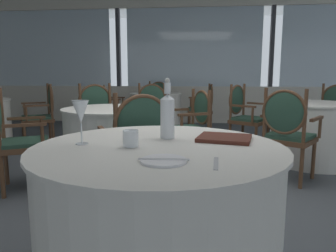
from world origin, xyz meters
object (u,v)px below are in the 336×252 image
(dining_chair_0_0, at_px, (43,111))
(dining_chair_3_1, at_px, (138,144))
(dining_chair_2_0, at_px, (108,105))
(dining_chair_2_3, at_px, (158,99))
(menu_book, at_px, (224,138))
(dining_chair_2_2, at_px, (204,105))
(side_plate, at_px, (164,161))
(dining_chair_2_1, at_px, (152,108))
(dining_chair_3_0, at_px, (14,133))
(dining_chair_3_3, at_px, (97,115))
(dining_chair_1_1, at_px, (244,112))
(wine_glass, at_px, (81,113))
(dining_chair_3_2, at_px, (192,122))
(dining_chair_1_0, at_px, (334,111))
(water_tumbler, at_px, (131,138))
(dining_chair_1_2, at_px, (287,128))
(water_bottle, at_px, (167,114))

(dining_chair_0_0, distance_m, dining_chair_3_1, 2.98)
(dining_chair_2_0, distance_m, dining_chair_2_3, 1.32)
(dining_chair_2_3, bearing_deg, menu_book, 6.84)
(dining_chair_2_2, distance_m, dining_chair_2_3, 1.32)
(side_plate, bearing_deg, dining_chair_2_1, 99.18)
(dining_chair_2_2, xyz_separation_m, dining_chair_3_0, (-1.86, -3.29, 0.02))
(side_plate, height_order, dining_chair_3_3, dining_chair_3_3)
(dining_chair_2_3, distance_m, dining_chair_3_3, 2.90)
(dining_chair_1_1, relative_size, dining_chair_2_0, 1.07)
(menu_book, bearing_deg, dining_chair_3_1, 142.95)
(wine_glass, distance_m, dining_chair_3_2, 2.27)
(dining_chair_1_0, bearing_deg, water_tumbler, 0.10)
(dining_chair_2_3, bearing_deg, dining_chair_1_2, 22.06)
(dining_chair_3_1, bearing_deg, dining_chair_3_2, -44.77)
(dining_chair_2_1, height_order, dining_chair_2_2, dining_chair_2_1)
(dining_chair_1_1, height_order, dining_chair_2_3, dining_chair_1_1)
(water_bottle, relative_size, water_tumbler, 4.07)
(water_bottle, relative_size, menu_book, 1.21)
(dining_chair_2_2, distance_m, dining_chair_3_2, 2.41)
(wine_glass, relative_size, dining_chair_3_3, 0.22)
(dining_chair_0_0, height_order, dining_chair_2_3, dining_chair_0_0)
(dining_chair_3_3, bearing_deg, dining_chair_2_1, 120.76)
(dining_chair_2_0, height_order, dining_chair_3_1, dining_chair_3_1)
(dining_chair_0_0, bearing_deg, dining_chair_1_1, 147.54)
(water_bottle, distance_m, wine_glass, 0.46)
(water_tumbler, xyz_separation_m, dining_chair_3_0, (-1.44, 1.32, -0.24))
(side_plate, relative_size, dining_chair_0_0, 0.19)
(side_plate, xyz_separation_m, dining_chair_3_0, (-1.63, 1.58, -0.20))
(menu_book, relative_size, dining_chair_1_2, 0.28)
(menu_book, relative_size, dining_chair_3_1, 0.28)
(water_bottle, distance_m, dining_chair_3_1, 0.83)
(dining_chair_1_0, bearing_deg, dining_chair_3_0, -26.34)
(dining_chair_1_1, height_order, dining_chair_3_3, dining_chair_3_3)
(dining_chair_0_0, height_order, dining_chair_3_3, dining_chair_3_3)
(dining_chair_2_0, distance_m, dining_chair_3_0, 3.15)
(dining_chair_2_3, bearing_deg, water_bottle, 3.56)
(dining_chair_1_0, distance_m, dining_chair_2_0, 3.91)
(dining_chair_1_0, height_order, dining_chair_2_2, dining_chair_1_0)
(menu_book, bearing_deg, dining_chair_2_1, 117.18)
(dining_chair_0_0, height_order, dining_chair_1_0, dining_chair_1_0)
(water_tumbler, relative_size, dining_chair_1_1, 0.08)
(side_plate, xyz_separation_m, dining_chair_1_1, (0.79, 3.45, -0.20))
(menu_book, distance_m, dining_chair_1_1, 3.03)
(side_plate, xyz_separation_m, dining_chair_2_3, (-0.77, 5.73, -0.20))
(side_plate, xyz_separation_m, dining_chair_2_1, (-0.63, 3.87, -0.20))
(dining_chair_0_0, relative_size, dining_chair_3_2, 1.04)
(dining_chair_1_0, xyz_separation_m, dining_chair_3_0, (-3.78, -2.12, -0.00))
(dining_chair_0_0, distance_m, dining_chair_3_3, 1.20)
(dining_chair_1_2, height_order, dining_chair_2_1, dining_chair_2_1)
(side_plate, height_order, dining_chair_1_1, dining_chair_1_1)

